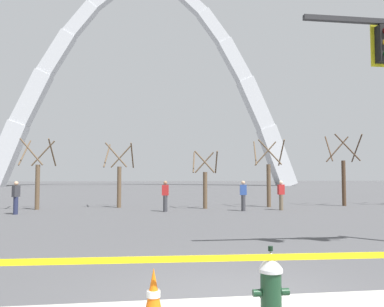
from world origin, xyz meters
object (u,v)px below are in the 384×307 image
object	(u,v)px
pedestrian_near_trees	(243,195)
monument_arch	(148,91)
pedestrian_standing_center	(165,196)
fire_hydrant	(271,288)
pedestrian_walking_left	(16,197)
traffic_cone_by_hydrant	(153,298)
pedestrian_walking_right	(281,195)

from	to	relation	value
pedestrian_near_trees	monument_arch	bearing A→B (deg)	94.78
pedestrian_standing_center	monument_arch	bearing A→B (deg)	89.89
fire_hydrant	pedestrian_walking_left	world-z (taller)	pedestrian_walking_left
fire_hydrant	traffic_cone_by_hydrant	world-z (taller)	fire_hydrant
fire_hydrant	pedestrian_walking_right	size ratio (longest dim) A/B	0.62
pedestrian_walking_right	pedestrian_near_trees	bearing A→B (deg)	-174.57
traffic_cone_by_hydrant	pedestrian_standing_center	distance (m)	15.22
fire_hydrant	pedestrian_walking_right	xyz separation A→B (m)	(5.97, 15.37, 0.35)
fire_hydrant	pedestrian_near_trees	bearing A→B (deg)	75.87
pedestrian_walking_right	pedestrian_walking_left	bearing A→B (deg)	-178.02
pedestrian_walking_left	pedestrian_standing_center	size ratio (longest dim) A/B	1.00
fire_hydrant	pedestrian_walking_left	bearing A→B (deg)	116.75
monument_arch	pedestrian_near_trees	distance (m)	50.81
traffic_cone_by_hydrant	pedestrian_walking_right	size ratio (longest dim) A/B	0.46
fire_hydrant	monument_arch	xyz separation A→B (m)	(-0.20, 63.21, 16.39)
pedestrian_standing_center	traffic_cone_by_hydrant	bearing A→B (deg)	-94.37
pedestrian_walking_left	pedestrian_near_trees	world-z (taller)	same
pedestrian_standing_center	pedestrian_near_trees	size ratio (longest dim) A/B	1.00
fire_hydrant	pedestrian_standing_center	world-z (taller)	pedestrian_standing_center
traffic_cone_by_hydrant	pedestrian_walking_right	world-z (taller)	pedestrian_walking_right
fire_hydrant	monument_arch	world-z (taller)	monument_arch
pedestrian_standing_center	pedestrian_walking_right	size ratio (longest dim) A/B	1.00
pedestrian_standing_center	fire_hydrant	bearing A→B (deg)	-88.92
pedestrian_walking_left	traffic_cone_by_hydrant	bearing A→B (deg)	-67.65
pedestrian_walking_right	monument_arch	bearing A→B (deg)	97.35
fire_hydrant	traffic_cone_by_hydrant	xyz separation A→B (m)	(-1.45, 0.16, -0.11)
traffic_cone_by_hydrant	pedestrian_near_trees	size ratio (longest dim) A/B	0.46
fire_hydrant	pedestrian_standing_center	size ratio (longest dim) A/B	0.62
monument_arch	fire_hydrant	bearing A→B (deg)	-89.82
pedestrian_standing_center	pedestrian_walking_right	distance (m)	6.26
pedestrian_standing_center	pedestrian_near_trees	distance (m)	4.11
pedestrian_walking_left	pedestrian_standing_center	bearing A→B (deg)	3.37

